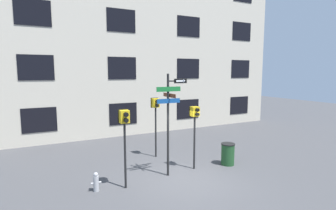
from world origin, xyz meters
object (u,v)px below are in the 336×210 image
pedestrian_signal_right (195,120)px  pedestrian_signal_across (156,111)px  street_sign_pole (170,114)px  trash_bin (228,154)px  fire_hydrant (96,182)px  pedestrian_signal_left (125,127)px

pedestrian_signal_right → pedestrian_signal_across: (-0.79, 2.19, 0.13)m
street_sign_pole → trash_bin: street_sign_pole is taller
street_sign_pole → pedestrian_signal_right: street_sign_pole is taller
pedestrian_signal_right → trash_bin: (1.60, -0.24, -1.64)m
street_sign_pole → fire_hydrant: 3.61m
pedestrian_signal_right → street_sign_pole: bearing=-173.6°
pedestrian_signal_left → pedestrian_signal_across: pedestrian_signal_across is taller
pedestrian_signal_across → pedestrian_signal_right: bearing=-70.2°
pedestrian_signal_across → fire_hydrant: bearing=-144.0°
trash_bin → pedestrian_signal_left: bearing=-177.2°
pedestrian_signal_right → trash_bin: bearing=-8.6°
pedestrian_signal_left → pedestrian_signal_across: 3.58m
pedestrian_signal_right → trash_bin: 2.30m
street_sign_pole → pedestrian_signal_across: street_sign_pole is taller
street_sign_pole → fire_hydrant: bearing=-177.7°
pedestrian_signal_left → fire_hydrant: size_ratio=4.18×
fire_hydrant → trash_bin: bearing=0.2°
pedestrian_signal_left → fire_hydrant: (-0.99, 0.22, -1.89)m
fire_hydrant → street_sign_pole: bearing=2.3°
pedestrian_signal_right → pedestrian_signal_left: bearing=-171.4°
pedestrian_signal_across → trash_bin: 3.84m
pedestrian_signal_left → pedestrian_signal_across: size_ratio=0.98×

